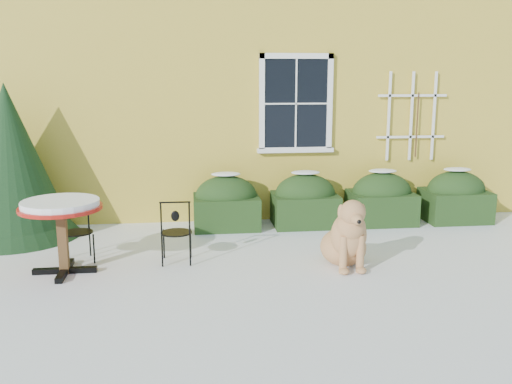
{
  "coord_description": "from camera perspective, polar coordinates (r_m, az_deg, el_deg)",
  "views": [
    {
      "loc": [
        -0.89,
        -6.44,
        2.44
      ],
      "look_at": [
        0.0,
        1.0,
        0.9
      ],
      "focal_mm": 40.0,
      "sensor_mm": 36.0,
      "label": 1
    }
  ],
  "objects": [
    {
      "name": "evergreen_shrub",
      "position": [
        9.35,
        -23.27,
        1.44
      ],
      "size": [
        1.93,
        1.93,
        2.34
      ],
      "rotation": [
        0.0,
        0.0,
        0.3
      ],
      "color": "black",
      "rests_on": "ground"
    },
    {
      "name": "dog",
      "position": [
        7.44,
        9.08,
        -4.59
      ],
      "size": [
        0.64,
        1.07,
        0.95
      ],
      "rotation": [
        0.0,
        0.0,
        0.02
      ],
      "color": "tan",
      "rests_on": "ground"
    },
    {
      "name": "hedge_row",
      "position": [
        9.56,
        8.75,
        -0.82
      ],
      "size": [
        4.95,
        0.8,
        0.91
      ],
      "color": "black",
      "rests_on": "ground"
    },
    {
      "name": "patio_chair_far",
      "position": [
        7.95,
        -17.48,
        -3.62
      ],
      "size": [
        0.47,
        0.47,
        0.85
      ],
      "rotation": [
        0.0,
        0.0,
        0.3
      ],
      "color": "black",
      "rests_on": "ground"
    },
    {
      "name": "bistro_table",
      "position": [
        7.41,
        -18.93,
        -1.97
      ],
      "size": [
        1.01,
        1.01,
        0.94
      ],
      "rotation": [
        0.0,
        0.0,
        -0.38
      ],
      "color": "black",
      "rests_on": "ground"
    },
    {
      "name": "house",
      "position": [
        13.49,
        -3.14,
        14.91
      ],
      "size": [
        12.4,
        8.4,
        6.4
      ],
      "color": "yellow",
      "rests_on": "ground"
    },
    {
      "name": "ground",
      "position": [
        6.94,
        0.99,
        -8.97
      ],
      "size": [
        80.0,
        80.0,
        0.0
      ],
      "primitive_type": "plane",
      "color": "white",
      "rests_on": "ground"
    },
    {
      "name": "patio_chair_near",
      "position": [
        7.56,
        -7.99,
        -3.91
      ],
      "size": [
        0.41,
        0.41,
        0.86
      ],
      "rotation": [
        0.0,
        0.0,
        3.12
      ],
      "color": "black",
      "rests_on": "ground"
    }
  ]
}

